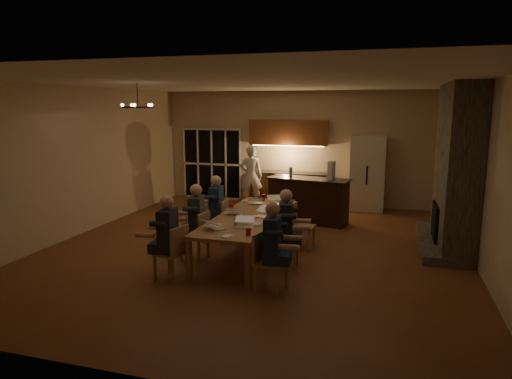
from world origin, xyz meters
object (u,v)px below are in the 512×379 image
object	(u,v)px
plate_left	(215,225)
chair_right_near	(271,262)
chair_left_mid	(194,236)
chair_right_far	(303,226)
bar_blender	(331,170)
laptop_e	(256,198)
person_left_mid	(197,221)
bar_island	(308,200)
person_left_far	(216,209)
laptop_b	(244,221)
laptop_a	(215,222)
chair_left_near	(170,252)
mug_back	(244,203)
laptop_f	(276,199)
refrigerator	(368,173)
can_right	(275,210)
chandelier	(138,107)
person_right_near	(272,247)
redcup_near	(248,232)
plate_near	(255,224)
laptop_c	(234,208)
mug_mid	(263,208)
can_cola	(263,197)
dining_table	(249,235)
laptop_d	(263,211)
redcup_mid	(231,207)
person_right_mid	(286,229)
standing_person	(251,176)
chair_left_far	(216,221)
plate_far	(279,207)

from	to	relation	value
plate_left	chair_right_near	bearing A→B (deg)	-30.33
chair_left_mid	chair_right_far	size ratio (longest dim) A/B	1.00
bar_blender	laptop_e	bearing A→B (deg)	-100.76
chair_right_far	person_left_mid	bearing A→B (deg)	127.22
bar_island	person_left_far	xyz separation A→B (m)	(-1.55, -2.09, 0.15)
chair_left_mid	laptop_b	size ratio (longest dim) A/B	2.78
person_left_mid	laptop_a	distance (m)	0.86
chair_left_near	laptop_a	distance (m)	0.88
bar_island	bar_blender	world-z (taller)	bar_blender
laptop_e	mug_back	size ratio (longest dim) A/B	3.20
laptop_f	refrigerator	bearing A→B (deg)	37.47
bar_island	can_right	distance (m)	2.43
refrigerator	chandelier	bearing A→B (deg)	-130.08
person_right_near	redcup_near	distance (m)	0.57
plate_near	mug_back	bearing A→B (deg)	115.09
refrigerator	laptop_c	size ratio (longest dim) A/B	6.25
mug_mid	laptop_a	bearing A→B (deg)	-104.56
chair_left_mid	can_right	distance (m)	1.61
can_cola	laptop_c	bearing A→B (deg)	-97.65
person_left_far	dining_table	bearing A→B (deg)	48.08
bar_island	plate_left	distance (m)	3.74
chair_right_near	mug_mid	xyz separation A→B (m)	(-0.71, 2.07, 0.36)
chair_right_far	laptop_d	xyz separation A→B (m)	(-0.62, -0.69, 0.42)
redcup_near	person_left_mid	bearing A→B (deg)	146.52
person_right_near	laptop_f	bearing A→B (deg)	7.90
redcup_near	can_cola	xyz separation A→B (m)	(-0.52, 2.73, 0.00)
plate_near	laptop_a	bearing A→B (deg)	-141.88
chair_left_mid	redcup_mid	xyz separation A→B (m)	(0.39, 0.93, 0.37)
person_right_mid	mug_back	world-z (taller)	person_right_mid
redcup_mid	plate_left	world-z (taller)	redcup_mid
standing_person	can_cola	size ratio (longest dim) A/B	14.26
person_left_mid	redcup_mid	distance (m)	0.91
person_right_mid	bar_blender	xyz separation A→B (m)	(0.36, 3.22, 0.60)
plate_near	plate_left	bearing A→B (deg)	-156.73
chair_left_mid	person_left_far	bearing A→B (deg)	-174.12
chair_left_near	person_left_mid	bearing A→B (deg)	-166.28
chair_right_far	plate_left	bearing A→B (deg)	146.12
refrigerator	chair_left_near	world-z (taller)	refrigerator
chair_left_far	mug_back	size ratio (longest dim) A/B	8.90
dining_table	chair_left_near	size ratio (longest dim) A/B	3.74
can_cola	plate_near	xyz separation A→B (m)	(0.43, -2.05, -0.05)
person_left_mid	mug_mid	distance (m)	1.39
refrigerator	redcup_mid	world-z (taller)	refrigerator
chair_left_mid	plate_far	xyz separation A→B (m)	(1.25, 1.40, 0.31)
chair_left_near	mug_back	size ratio (longest dim) A/B	8.90
laptop_b	redcup_mid	world-z (taller)	laptop_b
chandelier	can_cola	distance (m)	3.25
chair_left_far	person_left_mid	size ratio (longest dim) A/B	0.64
chair_left_mid	standing_person	xyz separation A→B (m)	(-0.33, 4.60, 0.41)
plate_left	laptop_e	bearing A→B (deg)	85.46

